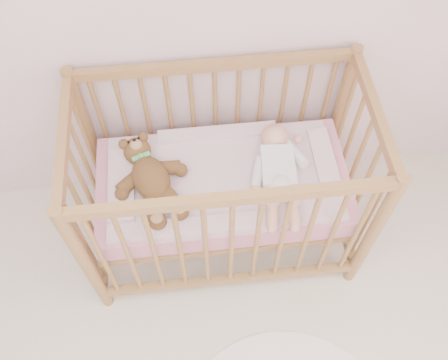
{
  "coord_description": "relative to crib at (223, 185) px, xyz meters",
  "views": [
    {
      "loc": [
        0.17,
        0.32,
        2.58
      ],
      "look_at": [
        0.3,
        1.55,
        0.62
      ],
      "focal_mm": 40.0,
      "sensor_mm": 36.0,
      "label": 1
    }
  ],
  "objects": [
    {
      "name": "blanket",
      "position": [
        0.0,
        0.0,
        0.06
      ],
      "size": [
        1.1,
        0.58,
        0.06
      ],
      "primitive_type": null,
      "color": "pink",
      "rests_on": "mattress"
    },
    {
      "name": "baby",
      "position": [
        0.26,
        -0.02,
        0.14
      ],
      "size": [
        0.33,
        0.62,
        0.14
      ],
      "primitive_type": null,
      "rotation": [
        0.0,
        0.0,
        -0.07
      ],
      "color": "white",
      "rests_on": "blanket"
    },
    {
      "name": "teddy_bear",
      "position": [
        -0.33,
        -0.02,
        0.15
      ],
      "size": [
        0.53,
        0.62,
        0.15
      ],
      "primitive_type": null,
      "rotation": [
        0.0,
        0.0,
        0.35
      ],
      "color": "brown",
      "rests_on": "blanket"
    },
    {
      "name": "crib",
      "position": [
        0.0,
        0.0,
        0.0
      ],
      "size": [
        1.36,
        0.76,
        1.0
      ],
      "primitive_type": null,
      "color": "#976540",
      "rests_on": "floor"
    },
    {
      "name": "mattress",
      "position": [
        0.0,
        0.0,
        -0.01
      ],
      "size": [
        1.22,
        0.62,
        0.13
      ],
      "primitive_type": "cube",
      "color": "pink",
      "rests_on": "crib"
    }
  ]
}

